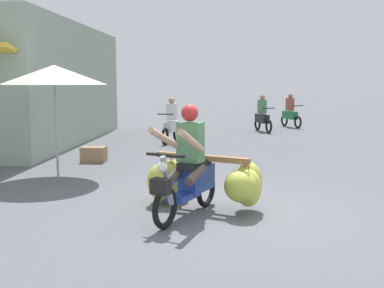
# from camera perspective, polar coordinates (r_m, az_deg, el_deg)

# --- Properties ---
(ground_plane) EXTENTS (120.00, 120.00, 0.00)m
(ground_plane) POSITION_cam_1_polar(r_m,az_deg,el_deg) (6.89, 5.67, -8.27)
(ground_plane) COLOR #56595E
(motorbike_main_loaded) EXTENTS (1.86, 1.99, 1.58)m
(motorbike_main_loaded) POSITION_cam_1_polar(r_m,az_deg,el_deg) (6.89, 0.36, -4.28)
(motorbike_main_loaded) COLOR black
(motorbike_main_loaded) RESTS_ON ground
(motorbike_distant_ahead_left) EXTENTS (0.59, 1.60, 1.40)m
(motorbike_distant_ahead_left) POSITION_cam_1_polar(r_m,az_deg,el_deg) (14.44, -2.53, 2.45)
(motorbike_distant_ahead_left) COLOR black
(motorbike_distant_ahead_left) RESTS_ON ground
(motorbike_distant_ahead_right) EXTENTS (0.76, 1.53, 1.40)m
(motorbike_distant_ahead_right) POSITION_cam_1_polar(r_m,az_deg,el_deg) (19.65, 12.00, 3.69)
(motorbike_distant_ahead_right) COLOR black
(motorbike_distant_ahead_right) RESTS_ON ground
(motorbike_distant_far_ahead) EXTENTS (0.68, 1.57, 1.40)m
(motorbike_distant_far_ahead) POSITION_cam_1_polar(r_m,az_deg,el_deg) (17.71, 8.65, 3.34)
(motorbike_distant_far_ahead) COLOR black
(motorbike_distant_far_ahead) RESTS_ON ground
(shopfront_building) EXTENTS (4.01, 8.93, 3.61)m
(shopfront_building) POSITION_cam_1_polar(r_m,az_deg,el_deg) (15.48, -20.17, 6.93)
(shopfront_building) COLOR gray
(shopfront_building) RESTS_ON ground
(market_umbrella_near_shop) EXTENTS (2.02, 2.02, 2.21)m
(market_umbrella_near_shop) POSITION_cam_1_polar(r_m,az_deg,el_deg) (9.41, -16.61, 8.16)
(market_umbrella_near_shop) COLOR #99999E
(market_umbrella_near_shop) RESTS_ON ground
(produce_crate) EXTENTS (0.56, 0.40, 0.36)m
(produce_crate) POSITION_cam_1_polar(r_m,az_deg,el_deg) (11.19, -11.99, -1.25)
(produce_crate) COLOR olive
(produce_crate) RESTS_ON ground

